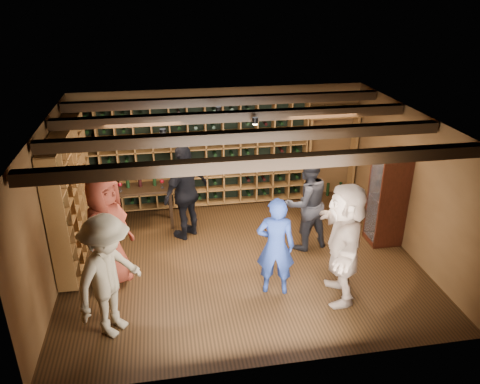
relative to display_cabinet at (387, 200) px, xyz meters
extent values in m
plane|color=#341F0E|center=(-2.71, -0.20, -0.86)|extent=(6.00, 6.00, 0.00)
plane|color=brown|center=(-2.71, 2.30, 0.39)|extent=(6.00, 0.00, 6.00)
plane|color=brown|center=(-2.71, -2.70, 0.39)|extent=(6.00, 0.00, 6.00)
plane|color=brown|center=(-5.71, -0.20, 0.39)|extent=(0.00, 5.00, 5.00)
plane|color=brown|center=(0.29, -0.20, 0.39)|extent=(0.00, 5.00, 5.00)
plane|color=black|center=(-2.71, -0.20, 1.64)|extent=(6.00, 6.00, 0.00)
cube|color=black|center=(-2.71, -1.80, 1.56)|extent=(5.90, 0.18, 0.16)
cube|color=black|center=(-2.71, -0.70, 1.56)|extent=(5.90, 0.18, 0.16)
cube|color=black|center=(-2.71, 0.40, 1.56)|extent=(5.90, 0.18, 0.16)
cube|color=black|center=(-2.71, 1.50, 1.56)|extent=(5.90, 0.18, 0.16)
cylinder|color=black|center=(-3.91, -0.20, 1.53)|extent=(0.10, 0.10, 0.10)
cylinder|color=black|center=(-2.41, 0.20, 1.53)|extent=(0.10, 0.10, 0.10)
cylinder|color=black|center=(-1.31, -0.50, 1.53)|extent=(0.10, 0.10, 0.10)
cylinder|color=black|center=(-2.91, 1.00, 1.53)|extent=(0.10, 0.10, 0.10)
cube|color=brown|center=(-3.24, 2.13, 0.29)|extent=(4.65, 0.30, 2.20)
cube|color=black|center=(-3.24, 2.13, 0.29)|extent=(4.56, 0.02, 2.16)
cube|color=brown|center=(-5.54, 0.62, 0.29)|extent=(0.30, 2.65, 2.20)
cube|color=black|center=(-5.54, 0.62, 0.29)|extent=(0.29, 0.02, 2.16)
cube|color=brown|center=(-0.31, 2.12, 0.99)|extent=(1.15, 0.32, 0.04)
cube|color=brown|center=(0.21, 2.12, 0.07)|extent=(0.05, 0.28, 1.85)
cube|color=brown|center=(-0.83, 2.12, 0.07)|extent=(0.05, 0.28, 1.85)
cube|color=tan|center=(-0.71, 2.12, 1.11)|extent=(0.40, 0.30, 0.20)
cube|color=tan|center=(-0.26, 2.12, 1.11)|extent=(0.40, 0.30, 0.20)
cube|color=tan|center=(0.09, 2.12, 1.11)|extent=(0.40, 0.30, 0.20)
cube|color=#39140B|center=(0.01, 0.00, -0.81)|extent=(0.55, 0.50, 0.10)
cube|color=#39140B|center=(0.01, 0.00, 0.04)|extent=(0.55, 0.50, 1.70)
cube|color=white|center=(-0.25, 0.00, 0.04)|extent=(0.01, 0.46, 1.60)
cube|color=#39140B|center=(0.01, 0.00, 0.04)|extent=(0.50, 0.44, 0.02)
sphere|color=#59260C|center=(-0.01, 0.00, 0.14)|extent=(0.18, 0.18, 0.18)
imported|color=navy|center=(-2.35, -1.16, -0.05)|extent=(0.66, 0.52, 1.61)
imported|color=black|center=(-1.50, 0.07, 0.02)|extent=(1.00, 0.86, 1.76)
imported|color=maroon|center=(-4.88, -0.48, 0.08)|extent=(1.02, 1.09, 1.87)
imported|color=black|center=(-3.57, 0.83, 0.06)|extent=(1.10, 1.05, 1.83)
imported|color=#86785C|center=(-4.75, -1.68, 0.04)|extent=(1.21, 1.33, 1.80)
imported|color=tan|center=(-1.39, -1.45, 0.09)|extent=(0.92, 1.83, 1.89)
cube|color=black|center=(-4.37, 1.37, -0.05)|extent=(1.12, 0.59, 0.05)
cube|color=black|center=(-4.87, 1.12, -0.46)|extent=(0.06, 0.06, 0.79)
cube|color=black|center=(-3.85, 1.15, -0.46)|extent=(0.06, 0.06, 0.79)
cube|color=black|center=(-4.88, 1.58, -0.46)|extent=(0.06, 0.06, 0.79)
cube|color=black|center=(-3.87, 1.61, -0.46)|extent=(0.06, 0.06, 0.79)
cylinder|color=black|center=(-4.65, 1.40, 0.12)|extent=(0.07, 0.07, 0.28)
cylinder|color=black|center=(-4.42, 1.41, 0.12)|extent=(0.07, 0.07, 0.28)
cylinder|color=black|center=(-4.14, 1.42, 0.12)|extent=(0.07, 0.07, 0.28)
camera|label=1|loc=(-3.91, -7.07, 3.63)|focal=35.00mm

